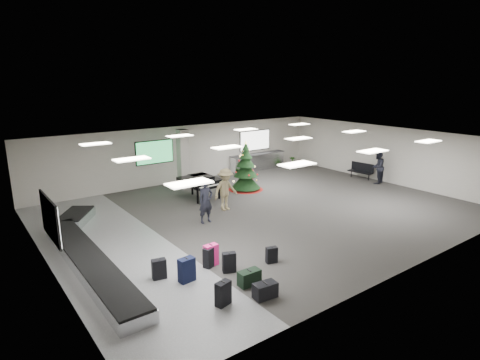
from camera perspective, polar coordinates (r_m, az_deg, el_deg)
ground at (r=18.14m, az=3.44°, el=-4.50°), size 18.00×18.00×0.00m
room_envelope at (r=17.80m, az=1.22°, el=2.94°), size 18.02×14.02×3.21m
baggage_carousel at (r=14.58m, az=-21.07°, el=-9.48°), size 2.28×9.71×0.43m
service_counter at (r=26.02m, az=2.54°, el=2.63°), size 4.05×0.65×1.08m
suitcase_0 at (r=11.03m, az=-2.41°, el=-15.82°), size 0.47×0.33×0.69m
suitcase_1 at (r=12.67m, az=-1.56°, el=-11.63°), size 0.47×0.36×0.66m
pink_suitcase at (r=13.09m, az=-4.15°, el=-10.60°), size 0.46×0.28×0.72m
suitcase_3 at (r=13.03m, az=-4.35°, el=-10.87°), size 0.49×0.38×0.67m
navy_suitcase at (r=12.22m, az=-7.59°, el=-12.55°), size 0.51×0.33×0.76m
green_duffel at (r=12.01m, az=1.33°, el=-13.71°), size 0.67×0.34×0.47m
suitcase_7 at (r=13.31m, az=4.52°, el=-10.58°), size 0.41×0.29×0.56m
suitcase_8 at (r=12.53m, az=-11.43°, el=-12.31°), size 0.46×0.32×0.64m
black_duffel at (r=11.42m, az=3.59°, el=-15.38°), size 0.69×0.43×0.45m
christmas_tree at (r=21.36m, az=0.82°, el=1.01°), size 1.87×1.87×2.66m
grand_piano at (r=19.97m, az=-5.60°, el=-0.21°), size 1.71×2.15×1.19m
bench at (r=24.89m, az=16.87°, el=1.40°), size 0.64×1.51×0.93m
traveler_a at (r=16.58m, az=-4.90°, el=-3.02°), size 0.69×0.47×1.84m
traveler_b at (r=18.06m, az=-2.07°, el=-1.36°), size 1.30×0.82×1.93m
traveler_bench at (r=23.90m, az=18.99°, el=1.77°), size 1.07×0.92×1.90m
potted_plant_left at (r=24.68m, az=0.12°, el=1.57°), size 0.52×0.52×0.74m
potted_plant_right at (r=26.67m, az=7.50°, el=2.49°), size 0.62×0.62×0.80m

